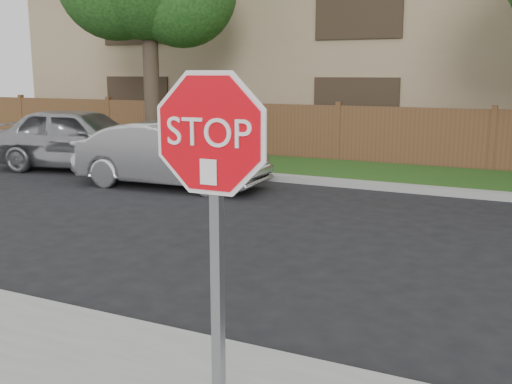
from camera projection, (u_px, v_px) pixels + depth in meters
The scene contains 7 objects.
ground at pixel (358, 379), 4.96m from camera, with size 90.00×90.00×0.00m, color black.
far_curb at pixel (475, 194), 12.12m from camera, with size 70.00×0.30×0.15m, color gray.
grass_strip at pixel (483, 182), 13.57m from camera, with size 70.00×3.00×0.12m, color #1E4714.
fence at pixel (492, 142), 14.83m from camera, with size 70.00×0.12×1.60m, color brown.
stop_sign at pixel (212, 188), 3.51m from camera, with size 1.01×0.13×2.55m.
sedan_far_left at pixel (81, 139), 15.42m from camera, with size 1.93×4.81×1.64m, color #9D9DA1.
sedan_left at pixel (171, 155), 13.14m from camera, with size 1.50×4.30×1.42m, color #B1B0B5.
Camera 1 is at (1.25, -4.46, 2.49)m, focal length 42.00 mm.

